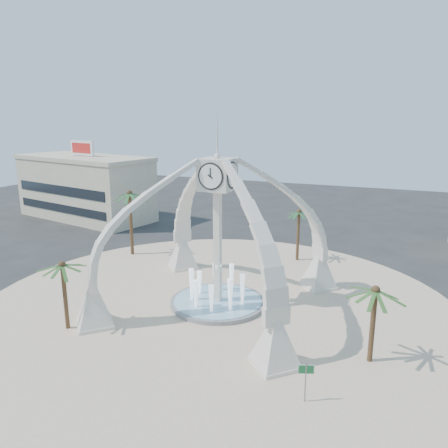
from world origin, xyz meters
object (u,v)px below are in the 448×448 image
at_px(palm_east, 376,291).
at_px(clock_tower, 218,231).
at_px(palm_north, 299,212).
at_px(palm_west, 129,194).
at_px(street_sign, 306,374).
at_px(palm_south, 62,266).
at_px(fountain, 218,302).

bearing_deg(palm_east, clock_tower, 161.54).
bearing_deg(palm_north, palm_west, -163.56).
relative_size(palm_north, street_sign, 2.52).
distance_m(palm_east, palm_north, 20.52).
xyz_separation_m(clock_tower, palm_south, (-8.66, -8.26, -1.50)).
bearing_deg(clock_tower, palm_west, 148.84).
bearing_deg(palm_north, fountain, -103.47).
bearing_deg(clock_tower, palm_north, 76.53).
bearing_deg(palm_south, clock_tower, 43.67).
xyz_separation_m(fountain, street_sign, (9.63, -9.97, 1.46)).
height_order(palm_east, street_sign, palm_east).
xyz_separation_m(fountain, palm_north, (3.38, 14.12, 5.13)).
height_order(clock_tower, palm_east, clock_tower).
distance_m(palm_south, street_sign, 18.65).
height_order(palm_south, street_sign, palm_south).
distance_m(clock_tower, palm_east, 13.37).
height_order(fountain, palm_north, palm_north).
height_order(fountain, palm_east, palm_east).
height_order(clock_tower, palm_north, clock_tower).
xyz_separation_m(palm_east, street_sign, (-2.96, -5.76, -3.16)).
xyz_separation_m(clock_tower, palm_north, (3.38, 14.12, -1.07)).
xyz_separation_m(fountain, palm_west, (-14.58, 8.82, 6.76)).
relative_size(fountain, palm_east, 1.42).
xyz_separation_m(palm_east, palm_west, (-27.18, 13.02, 2.14)).
relative_size(palm_north, palm_south, 1.08).
distance_m(clock_tower, palm_north, 14.56).
height_order(fountain, street_sign, fountain).
distance_m(clock_tower, palm_south, 12.06).
bearing_deg(clock_tower, palm_south, -136.33).
distance_m(palm_east, palm_west, 30.21).
height_order(clock_tower, palm_south, clock_tower).
xyz_separation_m(palm_south, street_sign, (18.29, -1.70, -3.24)).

